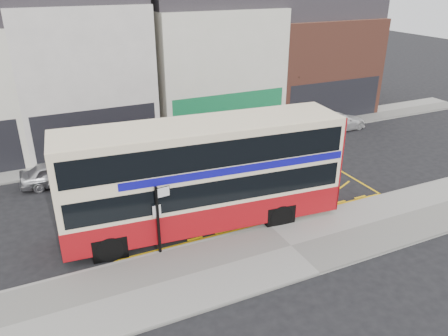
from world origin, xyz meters
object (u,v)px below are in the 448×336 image
car_silver (58,173)px  bus_stop_post (159,213)px  car_grey (161,152)px  street_tree_right (294,81)px  car_white (338,122)px  double_decker_bus (204,174)px

car_silver → bus_stop_post: bearing=-158.2°
car_grey → street_tree_right: bearing=-93.7°
bus_stop_post → street_tree_right: street_tree_right is taller
car_white → street_tree_right: street_tree_right is taller
bus_stop_post → street_tree_right: size_ratio=0.61×
car_white → street_tree_right: size_ratio=0.92×
car_white → street_tree_right: bearing=36.0°
street_tree_right → car_grey: bearing=-165.4°
car_white → car_silver: bearing=87.5°
bus_stop_post → car_silver: size_ratio=0.76×
car_white → bus_stop_post: bearing=115.0°
car_grey → car_white: bearing=-106.9°
bus_stop_post → car_white: bearing=24.6°
bus_stop_post → car_white: 19.18m
double_decker_bus → car_grey: 8.12m
bus_stop_post → double_decker_bus: bearing=23.2°
car_silver → street_tree_right: 17.96m
bus_stop_post → car_silver: 9.34m
car_silver → car_grey: size_ratio=0.93×
car_silver → street_tree_right: size_ratio=0.80×
car_grey → car_white: (13.63, 0.31, -0.04)m
street_tree_right → double_decker_bus: bearing=-137.4°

